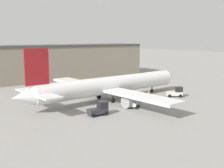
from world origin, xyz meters
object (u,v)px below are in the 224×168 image
at_px(baggage_tug, 99,109).
at_px(belt_loader_truck, 133,102).
at_px(airplane, 108,86).
at_px(ground_crew_worker, 149,94).
at_px(pushback_tug, 176,92).

relative_size(baggage_tug, belt_loader_truck, 1.06).
height_order(baggage_tug, belt_loader_truck, baggage_tug).
distance_m(airplane, ground_crew_worker, 8.77).
xyz_separation_m(airplane, belt_loader_truck, (0.21, -7.26, -1.96)).
bearing_deg(baggage_tug, belt_loader_truck, 11.39).
height_order(ground_crew_worker, belt_loader_truck, belt_loader_truck).
height_order(airplane, baggage_tug, airplane).
bearing_deg(pushback_tug, ground_crew_worker, -165.65).
bearing_deg(airplane, pushback_tug, -26.89).
relative_size(ground_crew_worker, pushback_tug, 0.48).
relative_size(airplane, ground_crew_worker, 24.31).
relative_size(belt_loader_truck, pushback_tug, 0.93).
relative_size(airplane, baggage_tug, 11.75).
bearing_deg(pushback_tug, airplane, -167.12).
bearing_deg(ground_crew_worker, pushback_tug, 73.11).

